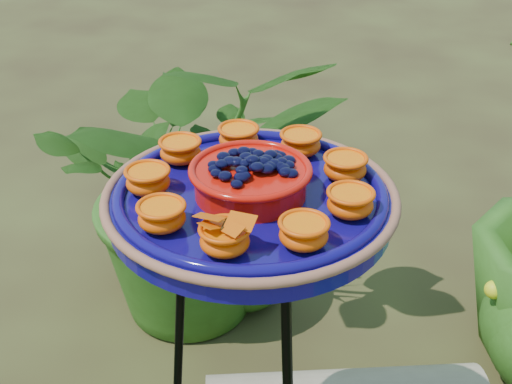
% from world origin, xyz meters
% --- Properties ---
extents(tripod_stand, '(0.38, 0.38, 0.84)m').
position_xyz_m(tripod_stand, '(-0.10, -0.12, 0.51)').
color(tripod_stand, black).
rests_on(tripod_stand, ground).
extents(feeder_dish, '(0.53, 0.53, 0.10)m').
position_xyz_m(feeder_dish, '(-0.10, -0.12, 0.88)').
color(feeder_dish, '#0E085E').
rests_on(feeder_dish, tripod_stand).
extents(shrub_back_left, '(0.99, 0.94, 0.88)m').
position_xyz_m(shrub_back_left, '(-0.46, 0.64, 0.44)').
color(shrub_back_left, '#285015').
rests_on(shrub_back_left, ground).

